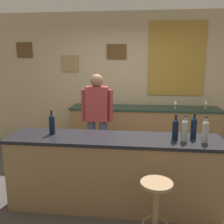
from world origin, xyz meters
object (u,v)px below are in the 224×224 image
object	(u,v)px
wine_bottle_a	(52,124)
wine_bottle_b	(175,129)
bartender	(97,116)
wine_bottle_c	(185,130)
bar_stool	(156,202)
wine_glass_b	(206,102)
wine_bottle_d	(194,127)
wine_glass_a	(175,103)
wine_bottle_e	(205,131)

from	to	relation	value
wine_bottle_a	wine_bottle_b	size ratio (longest dim) A/B	1.00
bartender	wine_bottle_c	distance (m)	1.63
bartender	wine_bottle_b	xyz separation A→B (m)	(1.12, -1.05, 0.12)
bar_stool	wine_bottle_a	xyz separation A→B (m)	(-1.29, 0.67, 0.60)
bartender	wine_glass_b	world-z (taller)	bartender
wine_bottle_d	bartender	bearing A→B (deg)	144.82
wine_glass_b	wine_bottle_d	bearing A→B (deg)	-107.37
wine_bottle_b	wine_glass_b	xyz separation A→B (m)	(0.87, 2.14, -0.05)
wine_bottle_d	wine_glass_a	distance (m)	1.97
wine_bottle_d	wine_bottle_a	bearing A→B (deg)	-178.65
wine_bottle_c	wine_glass_a	size ratio (longest dim) A/B	1.97
bartender	wine_bottle_e	xyz separation A→B (m)	(1.44, -1.10, 0.12)
wine_bottle_c	wine_glass_a	distance (m)	2.10
bar_stool	wine_bottle_d	xyz separation A→B (m)	(0.47, 0.71, 0.60)
wine_bottle_a	wine_bottle_d	size ratio (longest dim) A/B	1.00
bartender	wine_bottle_a	distance (m)	1.08
wine_glass_b	bar_stool	bearing A→B (deg)	-111.87
bar_stool	wine_glass_b	world-z (taller)	wine_glass_b
wine_bottle_a	wine_glass_a	world-z (taller)	wine_bottle_a
wine_bottle_a	wine_bottle_e	size ratio (longest dim) A/B	1.00
wine_bottle_d	wine_glass_b	size ratio (longest dim) A/B	1.97
wine_bottle_a	wine_bottle_e	world-z (taller)	same
bar_stool	wine_bottle_b	size ratio (longest dim) A/B	2.22
bar_stool	wine_bottle_c	distance (m)	0.90
wine_bottle_e	wine_glass_b	world-z (taller)	wine_bottle_e
wine_glass_a	wine_bottle_a	bearing A→B (deg)	-131.79
wine_glass_b	bartender	bearing A→B (deg)	-151.12
bar_stool	wine_bottle_e	distance (m)	0.99
wine_bottle_b	wine_bottle_c	bearing A→B (deg)	-17.82
bar_stool	wine_bottle_d	distance (m)	1.04
wine_bottle_d	wine_bottle_e	bearing A→B (deg)	-58.16
wine_bottle_e	wine_glass_b	distance (m)	2.27
wine_bottle_b	wine_glass_a	xyz separation A→B (m)	(0.27, 2.06, -0.05)
bartender	wine_bottle_b	size ratio (longest dim) A/B	5.29
wine_glass_a	wine_bottle_c	bearing A→B (deg)	-94.60
wine_bottle_e	wine_glass_a	bearing A→B (deg)	91.51
wine_bottle_a	wine_bottle_b	bearing A→B (deg)	-2.15
wine_bottle_b	wine_glass_b	distance (m)	2.31
wine_glass_b	wine_glass_a	bearing A→B (deg)	-172.38
wine_bottle_c	wine_bottle_e	xyz separation A→B (m)	(0.22, -0.02, 0.00)
wine_bottle_d	wine_glass_b	world-z (taller)	wine_bottle_d
wine_bottle_e	wine_bottle_a	bearing A→B (deg)	176.47
wine_bottle_c	wine_glass_b	distance (m)	2.31
wine_bottle_b	wine_glass_a	distance (m)	2.08
wine_bottle_c	wine_bottle_e	bearing A→B (deg)	-6.11
wine_bottle_b	wine_bottle_a	bearing A→B (deg)	177.85
wine_bottle_c	wine_glass_b	size ratio (longest dim) A/B	1.97
wine_bottle_c	wine_glass_a	bearing A→B (deg)	85.40
wine_bottle_c	wine_bottle_e	size ratio (longest dim) A/B	1.00
wine_bottle_a	wine_bottle_e	distance (m)	1.85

